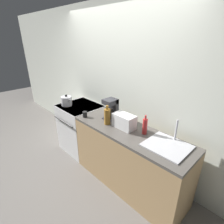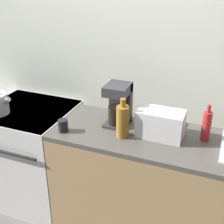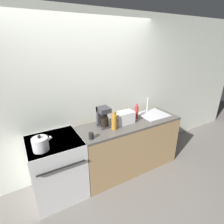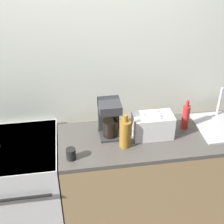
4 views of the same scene
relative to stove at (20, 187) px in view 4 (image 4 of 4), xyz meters
The scene contains 8 objects.
wall_back 1.11m from the stove, 32.12° to the left, with size 8.00×0.05×2.60m.
stove is the anchor object (origin of this frame).
counter_block 1.24m from the stove, ahead, with size 1.75×0.58×0.91m.
toaster 1.25m from the stove, ahead, with size 0.32×0.18×0.20m.
coffee_maker 0.99m from the stove, ahead, with size 0.17×0.20×0.32m.
bottle_red 1.52m from the stove, ahead, with size 0.06×0.06×0.26m.
bottle_amber 1.05m from the stove, ahead, with size 0.09×0.09×0.29m.
cup_black 0.70m from the stove, 24.65° to the right, with size 0.07×0.07×0.09m.
Camera 4 is at (-0.12, -1.65, 2.45)m, focal length 50.00 mm.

